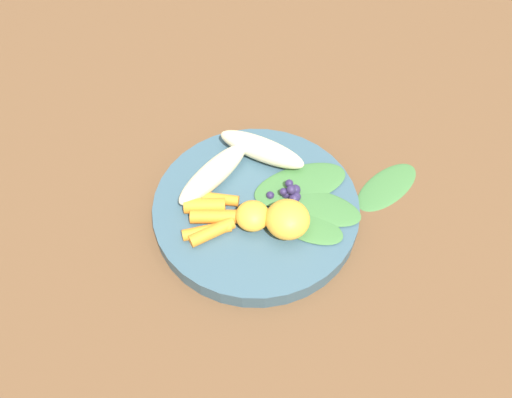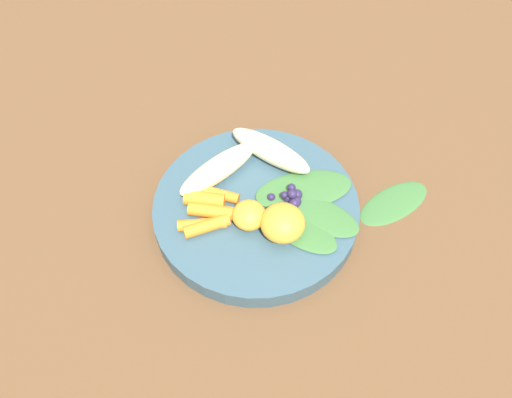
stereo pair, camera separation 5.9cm
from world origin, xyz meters
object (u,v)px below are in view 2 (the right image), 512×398
Objects in this scene: banana_peeled_left at (218,169)px; banana_peeled_right at (270,150)px; kale_leaf_stray at (394,202)px; bowl at (256,209)px; orange_segment_near at (283,223)px.

banana_peeled_right is (0.01, -0.08, 0.00)m from banana_peeled_left.
banana_peeled_left is 0.24m from kale_leaf_stray.
banana_peeled_right is at bearing 127.32° from kale_leaf_stray.
bowl reaches higher than kale_leaf_stray.
kale_leaf_stray is at bearing -163.12° from banana_peeled_right.
orange_segment_near is at bearing -161.96° from bowl.
banana_peeled_left reaches higher than bowl.
banana_peeled_right is 0.18m from kale_leaf_stray.
bowl is at bearing 111.99° from banana_peeled_right.
banana_peeled_right is 1.12× the size of kale_leaf_stray.
banana_peeled_left is at bearing 24.49° from orange_segment_near.
banana_peeled_left is at bearing 61.21° from banana_peeled_right.
bowl is 2.12× the size of banana_peeled_right.
kale_leaf_stray is at bearing 131.50° from banana_peeled_left.
banana_peeled_left is 0.08m from banana_peeled_right.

